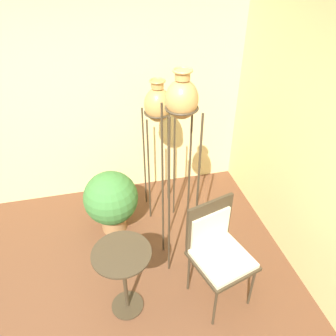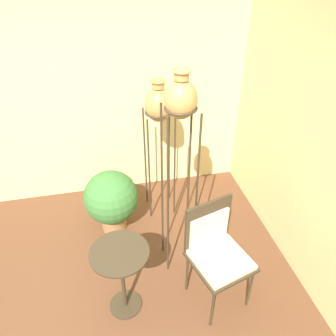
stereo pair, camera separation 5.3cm
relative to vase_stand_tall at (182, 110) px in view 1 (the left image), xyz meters
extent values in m
cube|color=beige|center=(-1.01, 1.42, -0.39)|extent=(8.32, 0.06, 2.70)
cylinder|color=#382D1E|center=(-0.13, -0.13, -0.86)|extent=(0.02, 0.02, 1.76)
cylinder|color=#382D1E|center=(0.13, -0.13, -0.86)|extent=(0.02, 0.02, 1.76)
cylinder|color=#382D1E|center=(-0.13, 0.13, -0.86)|extent=(0.02, 0.02, 1.76)
cylinder|color=#382D1E|center=(0.13, 0.13, -0.86)|extent=(0.02, 0.02, 1.76)
torus|color=#382D1E|center=(0.00, 0.00, 0.02)|extent=(0.27, 0.27, 0.02)
ellipsoid|color=#B28447|center=(0.00, 0.00, 0.09)|extent=(0.26, 0.26, 0.32)
cylinder|color=#B28447|center=(0.00, 0.00, 0.28)|extent=(0.12, 0.12, 0.07)
torus|color=#B28447|center=(0.00, 0.00, 0.32)|extent=(0.15, 0.15, 0.02)
cylinder|color=#382D1E|center=(-0.17, 0.70, -1.07)|extent=(0.02, 0.02, 1.34)
cylinder|color=#382D1E|center=(0.13, 0.70, -1.07)|extent=(0.02, 0.02, 1.34)
cylinder|color=#382D1E|center=(-0.17, 0.99, -1.07)|extent=(0.02, 0.02, 1.34)
cylinder|color=#382D1E|center=(0.13, 0.99, -1.07)|extent=(0.02, 0.02, 1.34)
torus|color=#382D1E|center=(-0.02, 0.84, -0.40)|extent=(0.30, 0.30, 0.02)
ellipsoid|color=#B28447|center=(-0.02, 0.84, -0.32)|extent=(0.29, 0.29, 0.37)
cylinder|color=#B28447|center=(-0.02, 0.84, -0.09)|extent=(0.13, 0.13, 0.07)
torus|color=#B28447|center=(-0.02, 0.84, -0.06)|extent=(0.17, 0.17, 0.02)
cylinder|color=#382D1E|center=(0.11, -0.81, -1.49)|extent=(0.02, 0.02, 0.50)
cylinder|color=#382D1E|center=(0.51, -0.70, -1.49)|extent=(0.02, 0.02, 0.50)
cylinder|color=#382D1E|center=(-0.01, -0.41, -1.49)|extent=(0.02, 0.02, 0.50)
cylinder|color=#382D1E|center=(0.39, -0.30, -1.49)|extent=(0.02, 0.02, 0.50)
cube|color=#382D1E|center=(0.25, -0.55, -1.23)|extent=(0.61, 0.61, 0.03)
cube|color=beige|center=(0.25, -0.55, -1.19)|extent=(0.56, 0.56, 0.04)
cube|color=#382D1E|center=(0.19, -0.33, -0.96)|extent=(0.45, 0.16, 0.50)
cube|color=beige|center=(0.19, -0.36, -1.01)|extent=(0.38, 0.13, 0.35)
cylinder|color=#382D1E|center=(-0.61, -0.46, -1.73)|extent=(0.30, 0.30, 0.01)
cylinder|color=#382D1E|center=(-0.61, -0.46, -1.37)|extent=(0.04, 0.04, 0.71)
cylinder|color=#382D1E|center=(-0.61, -0.46, -1.00)|extent=(0.50, 0.50, 0.02)
cylinder|color=olive|center=(-0.63, 0.60, -1.62)|extent=(0.29, 0.29, 0.24)
torus|color=olive|center=(-0.63, 0.60, -1.50)|extent=(0.32, 0.32, 0.02)
sphere|color=#387033|center=(-0.63, 0.60, -1.27)|extent=(0.61, 0.61, 0.61)
camera|label=1|loc=(-0.66, -2.30, 1.11)|focal=35.00mm
camera|label=2|loc=(-0.60, -2.31, 1.11)|focal=35.00mm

